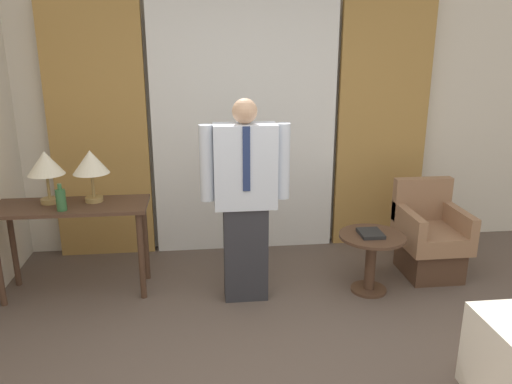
{
  "coord_description": "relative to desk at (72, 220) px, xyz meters",
  "views": [
    {
      "loc": [
        -0.45,
        -2.29,
        2.08
      ],
      "look_at": [
        -0.03,
        1.34,
        0.97
      ],
      "focal_mm": 35.0,
      "sensor_mm": 36.0,
      "label": 1
    }
  ],
  "objects": [
    {
      "name": "wall_back",
      "position": [
        1.52,
        0.95,
        0.69
      ],
      "size": [
        10.0,
        0.06,
        2.7
      ],
      "color": "silver",
      "rests_on": "ground_plane"
    },
    {
      "name": "curtain_sheer_center",
      "position": [
        1.52,
        0.82,
        0.63
      ],
      "size": [
        1.81,
        0.06,
        2.58
      ],
      "color": "white",
      "rests_on": "ground_plane"
    },
    {
      "name": "curtain_drape_left",
      "position": [
        0.12,
        0.82,
        0.63
      ],
      "size": [
        0.92,
        0.06,
        2.58
      ],
      "color": "#B28442",
      "rests_on": "ground_plane"
    },
    {
      "name": "curtain_drape_right",
      "position": [
        2.93,
        0.82,
        0.63
      ],
      "size": [
        0.92,
        0.06,
        2.58
      ],
      "color": "#B28442",
      "rests_on": "ground_plane"
    },
    {
      "name": "desk",
      "position": [
        0.0,
        0.0,
        0.0
      ],
      "size": [
        1.25,
        0.48,
        0.79
      ],
      "color": "#4C3323",
      "rests_on": "ground_plane"
    },
    {
      "name": "table_lamp_left",
      "position": [
        -0.18,
        0.07,
        0.46
      ],
      "size": [
        0.3,
        0.3,
        0.44
      ],
      "color": "#9E7F47",
      "rests_on": "desk"
    },
    {
      "name": "table_lamp_right",
      "position": [
        0.18,
        0.07,
        0.46
      ],
      "size": [
        0.3,
        0.3,
        0.44
      ],
      "color": "#9E7F47",
      "rests_on": "desk"
    },
    {
      "name": "bottle_near_edge",
      "position": [
        -0.03,
        -0.14,
        0.22
      ],
      "size": [
        0.08,
        0.08,
        0.22
      ],
      "color": "#336638",
      "rests_on": "desk"
    },
    {
      "name": "person",
      "position": [
        1.42,
        -0.27,
        0.24
      ],
      "size": [
        0.71,
        0.23,
        1.67
      ],
      "color": "#2D2D33",
      "rests_on": "ground_plane"
    },
    {
      "name": "armchair",
      "position": [
        3.15,
        0.01,
        -0.33
      ],
      "size": [
        0.55,
        0.62,
        0.86
      ],
      "color": "#4C3323",
      "rests_on": "ground_plane"
    },
    {
      "name": "side_table",
      "position": [
        2.5,
        -0.28,
        -0.3
      ],
      "size": [
        0.56,
        0.56,
        0.52
      ],
      "color": "#4C3323",
      "rests_on": "ground_plane"
    },
    {
      "name": "book",
      "position": [
        2.48,
        -0.28,
        -0.12
      ],
      "size": [
        0.19,
        0.23,
        0.03
      ],
      "color": "black",
      "rests_on": "side_table"
    }
  ]
}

